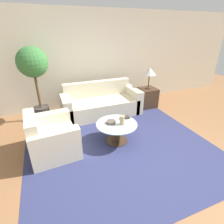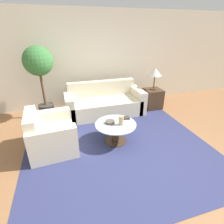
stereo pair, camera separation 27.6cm
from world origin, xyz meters
TOP-DOWN VIEW (x-y plane):
  - ground_plane at (0.00, 0.00)m, footprint 14.00×14.00m
  - wall_back at (0.00, 2.90)m, footprint 10.00×0.06m
  - rug at (-0.09, 0.75)m, footprint 3.50×3.63m
  - sofa_main at (0.04, 2.15)m, footprint 2.04×0.88m
  - armchair at (-1.36, 0.89)m, footprint 0.88×1.01m
  - coffee_table at (-0.09, 0.75)m, footprint 0.81×0.81m
  - side_table at (1.45, 2.07)m, footprint 0.48×0.48m
  - table_lamp at (1.45, 2.07)m, footprint 0.36×0.36m
  - potted_plant at (-1.46, 2.35)m, footprint 0.68×0.68m
  - vase at (0.00, 0.69)m, footprint 0.09×0.09m
  - bowl at (-0.19, 0.81)m, footprint 0.19×0.19m
  - book_stack at (0.15, 0.89)m, footprint 0.20×0.13m

SIDE VIEW (x-z plane):
  - ground_plane at x=0.00m, z-range 0.00..0.00m
  - rug at x=-0.09m, z-range 0.00..0.01m
  - coffee_table at x=-0.09m, z-range 0.06..0.47m
  - sofa_main at x=0.04m, z-range -0.14..0.69m
  - side_table at x=1.45m, z-range 0.00..0.55m
  - armchair at x=-1.36m, z-range -0.11..0.68m
  - book_stack at x=0.15m, z-range 0.41..0.45m
  - bowl at x=-0.19m, z-range 0.41..0.46m
  - vase at x=0.00m, z-range 0.41..0.59m
  - table_lamp at x=1.45m, z-range 0.73..1.32m
  - potted_plant at x=-1.46m, z-range 0.38..2.14m
  - wall_back at x=0.00m, z-range 0.00..2.60m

